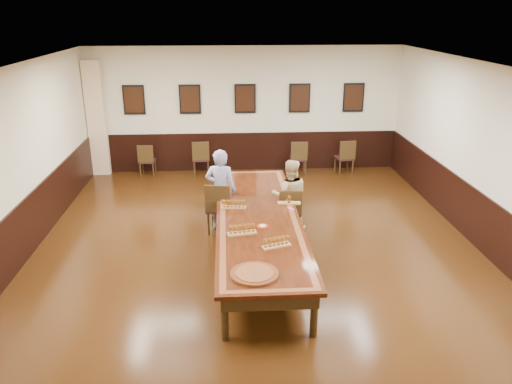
{
  "coord_description": "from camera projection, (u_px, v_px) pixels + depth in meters",
  "views": [
    {
      "loc": [
        -0.52,
        -7.78,
        4.07
      ],
      "look_at": [
        0.0,
        0.5,
        1.0
      ],
      "focal_mm": 35.0,
      "sensor_mm": 36.0,
      "label": 1
    }
  ],
  "objects": [
    {
      "name": "spare_chair_d",
      "position": [
        344.0,
        156.0,
        12.9
      ],
      "size": [
        0.49,
        0.52,
        0.91
      ],
      "primitive_type": null,
      "rotation": [
        0.0,
        0.0,
        3.29
      ],
      "color": "black",
      "rests_on": "floor"
    },
    {
      "name": "conference_table",
      "position": [
        258.0,
        223.0,
        8.51
      ],
      "size": [
        1.4,
        5.0,
        0.76
      ],
      "color": "black",
      "rests_on": "floor"
    },
    {
      "name": "wall_right",
      "position": [
        495.0,
        164.0,
        8.4
      ],
      "size": [
        0.02,
        10.0,
        3.2
      ],
      "primitive_type": "cube",
      "color": "beige",
      "rests_on": "floor"
    },
    {
      "name": "wall_left",
      "position": [
        7.0,
        173.0,
        7.93
      ],
      "size": [
        0.02,
        10.0,
        3.2
      ],
      "primitive_type": "cube",
      "color": "beige",
      "rests_on": "floor"
    },
    {
      "name": "wall_back",
      "position": [
        245.0,
        110.0,
        12.86
      ],
      "size": [
        8.0,
        0.02,
        3.2
      ],
      "primitive_type": "cube",
      "color": "beige",
      "rests_on": "floor"
    },
    {
      "name": "flight_a",
      "position": [
        234.0,
        204.0,
        8.76
      ],
      "size": [
        0.44,
        0.17,
        0.16
      ],
      "color": "olive",
      "rests_on": "conference_table"
    },
    {
      "name": "wall_front",
      "position": [
        305.0,
        384.0,
        3.48
      ],
      "size": [
        8.0,
        0.02,
        3.2
      ],
      "primitive_type": "cube",
      "color": "beige",
      "rests_on": "floor"
    },
    {
      "name": "person_woman",
      "position": [
        290.0,
        196.0,
        9.5
      ],
      "size": [
        0.74,
        0.59,
        1.42
      ],
      "primitive_type": "imported",
      "rotation": [
        0.0,
        0.0,
        3.08
      ],
      "color": "beige",
      "rests_on": "floor"
    },
    {
      "name": "spare_chair_c",
      "position": [
        298.0,
        157.0,
        12.86
      ],
      "size": [
        0.44,
        0.48,
        0.9
      ],
      "primitive_type": null,
      "rotation": [
        0.0,
        0.0,
        3.1
      ],
      "color": "black",
      "rests_on": "floor"
    },
    {
      "name": "wainscoting",
      "position": [
        258.0,
        229.0,
        8.55
      ],
      "size": [
        8.0,
        10.0,
        1.0
      ],
      "color": "black",
      "rests_on": "floor"
    },
    {
      "name": "floor",
      "position": [
        258.0,
        256.0,
        8.73
      ],
      "size": [
        8.0,
        10.0,
        0.02
      ],
      "primitive_type": "cube",
      "color": "black",
      "rests_on": "ground"
    },
    {
      "name": "chair_woman",
      "position": [
        290.0,
        210.0,
        9.49
      ],
      "size": [
        0.45,
        0.49,
        0.91
      ],
      "primitive_type": null,
      "rotation": [
        0.0,
        0.0,
        3.08
      ],
      "color": "black",
      "rests_on": "floor"
    },
    {
      "name": "flight_b",
      "position": [
        289.0,
        200.0,
        8.97
      ],
      "size": [
        0.42,
        0.16,
        0.15
      ],
      "color": "olive",
      "rests_on": "conference_table"
    },
    {
      "name": "ceiling",
      "position": [
        258.0,
        68.0,
        7.61
      ],
      "size": [
        8.0,
        10.0,
        0.02
      ],
      "primitive_type": "cube",
      "color": "white",
      "rests_on": "floor"
    },
    {
      "name": "carved_platter",
      "position": [
        254.0,
        274.0,
        6.57
      ],
      "size": [
        0.67,
        0.67,
        0.05
      ],
      "color": "#4F210F",
      "rests_on": "conference_table"
    },
    {
      "name": "person_man",
      "position": [
        221.0,
        190.0,
        9.5
      ],
      "size": [
        0.65,
        0.49,
        1.61
      ],
      "primitive_type": "imported",
      "rotation": [
        0.0,
        0.0,
        2.95
      ],
      "color": "#4D5BC1",
      "rests_on": "floor"
    },
    {
      "name": "pink_phone",
      "position": [
        291.0,
        209.0,
        8.74
      ],
      "size": [
        0.13,
        0.16,
        0.01
      ],
      "primitive_type": "cube",
      "rotation": [
        0.0,
        0.0,
        0.48
      ],
      "color": "#DA488E",
      "rests_on": "conference_table"
    },
    {
      "name": "curtain",
      "position": [
        96.0,
        119.0,
        12.51
      ],
      "size": [
        0.45,
        0.18,
        2.9
      ],
      "primitive_type": "cube",
      "color": "beige",
      "rests_on": "floor"
    },
    {
      "name": "flight_d",
      "position": [
        276.0,
        242.0,
        7.34
      ],
      "size": [
        0.46,
        0.27,
        0.16
      ],
      "color": "olive",
      "rests_on": "conference_table"
    },
    {
      "name": "spare_chair_a",
      "position": [
        147.0,
        160.0,
        12.74
      ],
      "size": [
        0.42,
        0.45,
        0.85
      ],
      "primitive_type": null,
      "rotation": [
        0.0,
        0.0,
        3.1
      ],
      "color": "black",
      "rests_on": "floor"
    },
    {
      "name": "chair_man",
      "position": [
        220.0,
        207.0,
        9.5
      ],
      "size": [
        0.56,
        0.6,
        1.01
      ],
      "primitive_type": null,
      "rotation": [
        0.0,
        0.0,
        2.95
      ],
      "color": "black",
      "rests_on": "floor"
    },
    {
      "name": "red_plate_grp",
      "position": [
        263.0,
        226.0,
        8.04
      ],
      "size": [
        0.19,
        0.19,
        0.02
      ],
      "color": "red",
      "rests_on": "conference_table"
    },
    {
      "name": "spare_chair_b",
      "position": [
        201.0,
        157.0,
        12.81
      ],
      "size": [
        0.45,
        0.49,
        0.92
      ],
      "primitive_type": null,
      "rotation": [
        0.0,
        0.0,
        3.2
      ],
      "color": "black",
      "rests_on": "floor"
    },
    {
      "name": "flight_c",
      "position": [
        242.0,
        229.0,
        7.76
      ],
      "size": [
        0.47,
        0.22,
        0.17
      ],
      "color": "olive",
      "rests_on": "conference_table"
    },
    {
      "name": "posters",
      "position": [
        245.0,
        99.0,
        12.69
      ],
      "size": [
        6.14,
        0.04,
        0.74
      ],
      "color": "black",
      "rests_on": "wall_back"
    }
  ]
}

